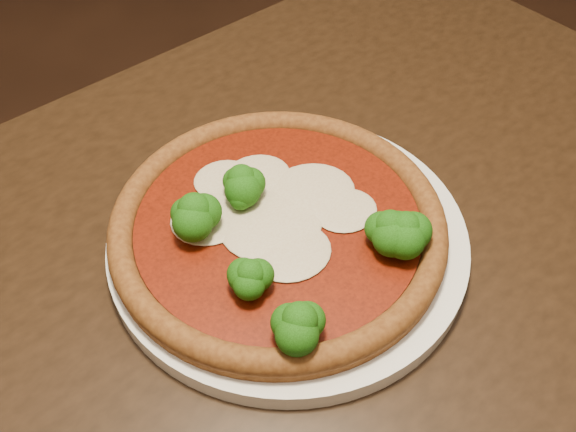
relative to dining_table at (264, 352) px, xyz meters
name	(u,v)px	position (x,y,z in m)	size (l,w,h in m)	color
dining_table	(264,352)	(0.00, 0.00, 0.00)	(1.31, 0.99, 0.75)	black
plate	(288,238)	(0.05, 0.04, 0.11)	(0.34, 0.34, 0.02)	white
pizza	(279,225)	(0.04, 0.04, 0.14)	(0.31, 0.31, 0.06)	brown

